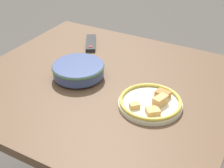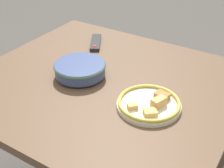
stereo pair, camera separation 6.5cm
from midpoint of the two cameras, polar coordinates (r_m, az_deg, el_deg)
name	(u,v)px [view 2 (the right image)]	position (r m, az deg, el deg)	size (l,w,h in m)	color
dining_table	(104,95)	(1.49, -0.20, -2.03)	(1.19, 1.07, 0.74)	brown
noodle_bowl	(80,69)	(1.46, -4.60, 2.78)	(0.25, 0.25, 0.07)	#384775
food_plate	(149,104)	(1.28, 8.32, -3.62)	(0.26, 0.26, 0.06)	beige
tv_remote	(96,43)	(1.79, -1.95, 7.58)	(0.15, 0.20, 0.02)	black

